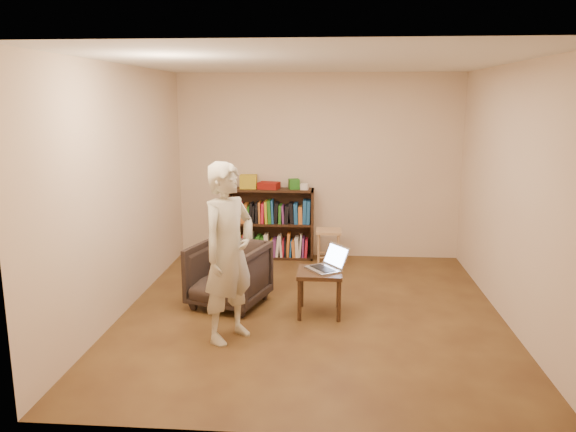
# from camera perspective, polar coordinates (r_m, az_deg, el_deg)

# --- Properties ---
(floor) EXTENTS (4.50, 4.50, 0.00)m
(floor) POSITION_cam_1_polar(r_m,az_deg,el_deg) (6.11, 2.38, -9.73)
(floor) COLOR #422815
(floor) RESTS_ON ground
(ceiling) EXTENTS (4.50, 4.50, 0.00)m
(ceiling) POSITION_cam_1_polar(r_m,az_deg,el_deg) (5.69, 2.62, 15.39)
(ceiling) COLOR white
(ceiling) RESTS_ON wall_back
(wall_back) EXTENTS (4.00, 0.00, 4.00)m
(wall_back) POSITION_cam_1_polar(r_m,az_deg,el_deg) (7.99, 3.08, 5.03)
(wall_back) COLOR beige
(wall_back) RESTS_ON floor
(wall_left) EXTENTS (0.00, 4.50, 4.50)m
(wall_left) POSITION_cam_1_polar(r_m,az_deg,el_deg) (6.16, -16.44, 2.52)
(wall_left) COLOR beige
(wall_left) RESTS_ON floor
(wall_right) EXTENTS (0.00, 4.50, 4.50)m
(wall_right) POSITION_cam_1_polar(r_m,az_deg,el_deg) (6.04, 21.85, 1.96)
(wall_right) COLOR beige
(wall_right) RESTS_ON floor
(bookshelf) EXTENTS (1.20, 0.30, 1.00)m
(bookshelf) POSITION_cam_1_polar(r_m,az_deg,el_deg) (8.03, -1.69, -1.16)
(bookshelf) COLOR black
(bookshelf) RESTS_ON floor
(box_yellow) EXTENTS (0.24, 0.18, 0.19)m
(box_yellow) POSITION_cam_1_polar(r_m,az_deg,el_deg) (7.96, -4.04, 3.51)
(box_yellow) COLOR gold
(box_yellow) RESTS_ON bookshelf
(red_cloth) EXTENTS (0.32, 0.26, 0.09)m
(red_cloth) POSITION_cam_1_polar(r_m,az_deg,el_deg) (7.91, -1.96, 3.12)
(red_cloth) COLOR maroon
(red_cloth) RESTS_ON bookshelf
(box_green) EXTENTS (0.17, 0.17, 0.14)m
(box_green) POSITION_cam_1_polar(r_m,az_deg,el_deg) (7.89, 0.62, 3.28)
(box_green) COLOR #26701E
(box_green) RESTS_ON bookshelf
(box_white) EXTENTS (0.12, 0.12, 0.08)m
(box_white) POSITION_cam_1_polar(r_m,az_deg,el_deg) (7.84, 1.69, 3.00)
(box_white) COLOR white
(box_white) RESTS_ON bookshelf
(stool) EXTENTS (0.34, 0.34, 0.49)m
(stool) POSITION_cam_1_polar(r_m,az_deg,el_deg) (7.69, 4.15, -2.11)
(stool) COLOR tan
(stool) RESTS_ON floor
(armchair) EXTENTS (0.94, 0.95, 0.70)m
(armchair) POSITION_cam_1_polar(r_m,az_deg,el_deg) (6.24, -6.05, -5.93)
(armchair) COLOR black
(armchair) RESTS_ON floor
(side_table) EXTENTS (0.47, 0.47, 0.48)m
(side_table) POSITION_cam_1_polar(r_m,az_deg,el_deg) (5.94, 3.25, -6.32)
(side_table) COLOR black
(side_table) RESTS_ON floor
(laptop) EXTENTS (0.49, 0.49, 0.25)m
(laptop) POSITION_cam_1_polar(r_m,az_deg,el_deg) (5.96, 4.07, -4.88)
(laptop) COLOR silver
(laptop) RESTS_ON side_table
(person) EXTENTS (0.68, 0.74, 1.69)m
(person) POSITION_cam_1_polar(r_m,az_deg,el_deg) (5.24, -6.05, -3.73)
(person) COLOR beige
(person) RESTS_ON floor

